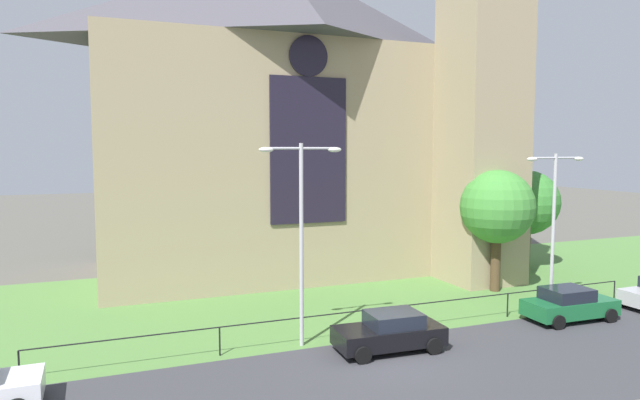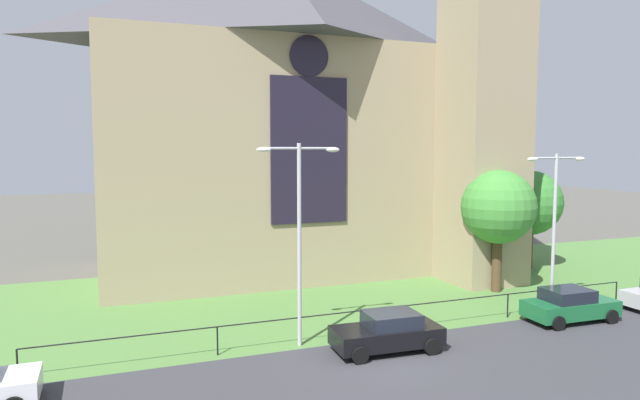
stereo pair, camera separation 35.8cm
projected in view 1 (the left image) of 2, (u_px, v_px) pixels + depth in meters
name	position (u px, v px, depth m)	size (l,w,h in m)	color
ground	(301.00, 294.00, 30.34)	(160.00, 160.00, 0.00)	#56544C
road_asphalt	(419.00, 377.00, 19.22)	(120.00, 8.00, 0.01)	#38383D
grass_verge	(314.00, 303.00, 28.48)	(120.00, 20.00, 0.01)	#517F3D
church_building	(290.00, 110.00, 35.88)	(23.20, 16.20, 26.00)	tan
iron_railing	(379.00, 312.00, 23.60)	(26.96, 0.07, 1.13)	black
tree_right_far	(527.00, 203.00, 36.91)	(4.21, 4.21, 6.40)	#4C3823
tree_right_near	(497.00, 207.00, 30.53)	(4.01, 4.01, 6.68)	#4C3823
streetlamp_near	(301.00, 218.00, 21.86)	(3.37, 0.26, 8.01)	#B2B2B7
streetlamp_far	(554.00, 211.00, 26.52)	(3.37, 0.26, 7.57)	#B2B2B7
parked_car_black	(390.00, 332.00, 21.70)	(4.28, 2.19, 1.51)	black
parked_car_green	(569.00, 304.00, 25.55)	(4.26, 2.14, 1.51)	#196033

